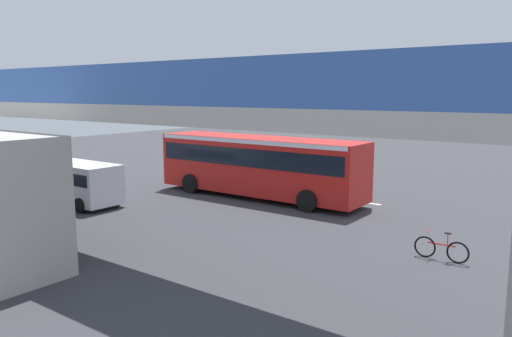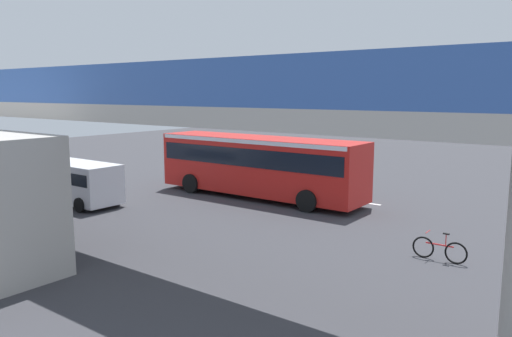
% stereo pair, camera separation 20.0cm
% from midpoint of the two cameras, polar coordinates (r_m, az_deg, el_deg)
% --- Properties ---
extents(ground, '(80.00, 80.00, 0.00)m').
position_cam_midpoint_polar(ground, '(25.55, 1.62, -3.56)').
color(ground, '#38383D').
extents(city_bus, '(11.54, 2.85, 3.15)m').
position_cam_midpoint_polar(city_bus, '(25.71, 0.10, 0.79)').
color(city_bus, red).
rests_on(city_bus, ground).
extents(parked_van, '(4.80, 2.17, 2.05)m').
position_cam_midpoint_polar(parked_van, '(25.78, -20.03, -1.30)').
color(parked_van, silver).
rests_on(parked_van, ground).
extents(bicycle_red, '(1.77, 0.44, 0.96)m').
position_cam_midpoint_polar(bicycle_red, '(17.46, 20.15, -8.69)').
color(bicycle_red, black).
rests_on(bicycle_red, ground).
extents(traffic_sign, '(0.08, 0.60, 2.80)m').
position_cam_midpoint_polar(traffic_sign, '(28.12, 9.23, 1.38)').
color(traffic_sign, slate).
rests_on(traffic_sign, ground).
extents(lane_dash_leftmost, '(2.00, 0.20, 0.01)m').
position_cam_midpoint_polar(lane_dash_leftmost, '(25.42, 11.83, -3.80)').
color(lane_dash_leftmost, silver).
rests_on(lane_dash_leftmost, ground).
extents(lane_dash_left, '(2.00, 0.20, 0.01)m').
position_cam_midpoint_polar(lane_dash_left, '(27.28, 4.17, -2.78)').
color(lane_dash_left, silver).
rests_on(lane_dash_left, ground).
extents(lane_dash_centre, '(2.00, 0.20, 0.01)m').
position_cam_midpoint_polar(lane_dash_centre, '(29.57, -2.40, -1.86)').
color(lane_dash_centre, silver).
rests_on(lane_dash_centre, ground).
extents(pedestrian_overpass, '(28.28, 2.60, 6.21)m').
position_cam_midpoint_polar(pedestrian_overpass, '(17.37, -18.81, 5.34)').
color(pedestrian_overpass, '#B2ADA5').
rests_on(pedestrian_overpass, ground).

